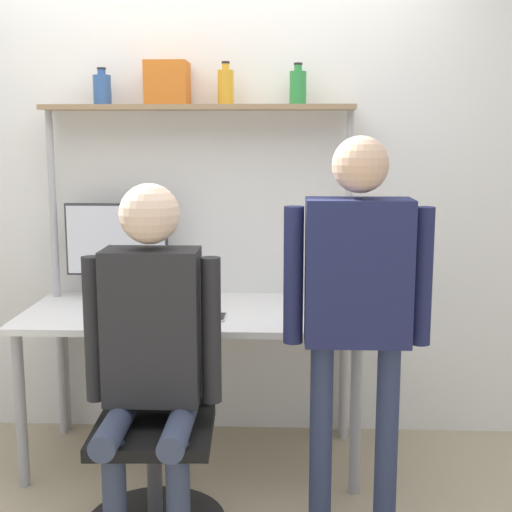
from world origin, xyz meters
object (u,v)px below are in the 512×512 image
monitor (117,246)px  bottle_amber (226,86)px  office_chair (156,464)px  person_standing (357,288)px  bottle_green (298,87)px  storage_box (167,83)px  bottle_blue (102,89)px  person_seated (151,335)px  laptop (163,302)px  cell_phone (218,317)px

monitor → bottle_amber: 0.97m
office_chair → bottle_amber: size_ratio=4.42×
person_standing → bottle_green: bearing=104.0°
person_standing → storage_box: storage_box is taller
monitor → office_chair: (0.34, -0.88, -0.75)m
bottle_blue → storage_box: size_ratio=0.87×
bottle_amber → bottle_green: bearing=0.0°
monitor → person_standing: 1.42m
office_chair → storage_box: 1.80m
bottle_green → person_seated: bearing=-120.6°
laptop → person_seated: 0.59m
person_seated → storage_box: (-0.07, 0.96, 1.00)m
cell_phone → bottle_green: 1.19m
cell_phone → bottle_blue: bottle_blue is taller
monitor → bottle_amber: bearing=3.6°
bottle_green → bottle_amber: (-0.35, -0.00, 0.00)m
monitor → person_seated: bearing=-69.6°
office_chair → person_standing: person_standing is taller
laptop → office_chair: 0.76m
office_chair → bottle_amber: bearing=76.7°
monitor → person_seated: 1.00m
bottle_green → storage_box: 0.64m
storage_box → bottle_blue: bearing=180.0°
storage_box → bottle_amber: bearing=-0.0°
bottle_green → bottle_amber: bottle_amber is taller
cell_phone → storage_box: size_ratio=0.72×
cell_phone → person_standing: (0.58, -0.48, 0.24)m
storage_box → person_seated: bearing=-85.7°
monitor → bottle_blue: 0.78m
bottle_blue → cell_phone: bearing=-34.1°
laptop → person_standing: person_standing is taller
cell_phone → person_seated: 0.59m
person_seated → cell_phone: bearing=69.4°
person_standing → storage_box: size_ratio=7.58×
person_seated → bottle_amber: (0.21, 0.96, 0.99)m
person_seated → storage_box: 1.39m
office_chair → person_seated: (0.00, -0.05, 0.55)m
monitor → person_standing: size_ratio=0.33×
office_chair → bottle_green: 1.87m
person_seated → monitor: bearing=110.4°
cell_phone → person_standing: person_standing is taller
cell_phone → bottle_green: bottle_green is taller
person_standing → person_seated: bearing=-175.1°
laptop → bottle_green: bottle_green is taller
monitor → cell_phone: size_ratio=3.48×
bottle_blue → bottle_green: 0.96m
laptop → person_seated: size_ratio=0.25×
person_seated → person_standing: 0.81m
cell_phone → storage_box: (-0.28, 0.41, 1.07)m
bottle_blue → office_chair: bearing=-66.5°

